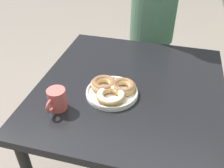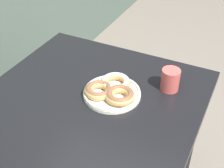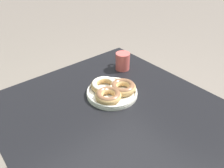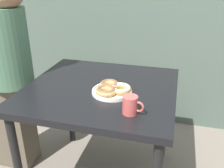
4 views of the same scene
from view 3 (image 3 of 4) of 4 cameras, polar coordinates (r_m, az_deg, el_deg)
The scene contains 3 objects.
dining_table at distance 1.02m, azimuth 0.30°, elevation -10.77°, with size 0.94×0.90×0.78m.
donut_plate at distance 1.03m, azimuth -0.01°, elevation -1.54°, with size 0.24×0.25×0.05m.
coffee_mug at distance 1.23m, azimuth 2.73°, elevation 6.06°, with size 0.11×0.08×0.10m.
Camera 3 is at (-0.55, 0.62, 1.40)m, focal length 35.00 mm.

